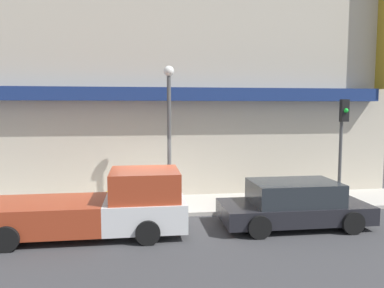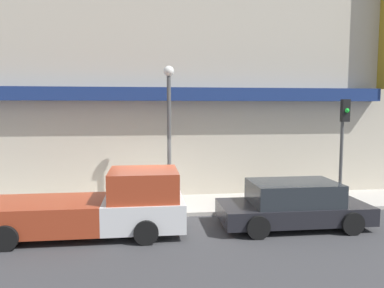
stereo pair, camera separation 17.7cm
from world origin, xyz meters
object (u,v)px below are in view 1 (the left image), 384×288
Objects in this scene: parked_car at (294,204)px; street_lamp at (169,118)px; pickup_truck at (99,207)px; traffic_light at (342,132)px; fire_hydrant at (108,202)px.

street_lamp is (-3.61, 2.37, 2.57)m from parked_car.
pickup_truck is 8.94m from traffic_light.
traffic_light reaches higher than parked_car.
pickup_truck is 4.05m from street_lamp.
pickup_truck is at bearing -132.78° from street_lamp.
traffic_light reaches higher than fire_hydrant.
fire_hydrant is (0.09, 1.78, -0.31)m from pickup_truck.
parked_car is 5.03m from street_lamp.
pickup_truck is 7.78× the size of fire_hydrant.
traffic_light is (8.48, 2.07, 1.93)m from pickup_truck.
fire_hydrant is at bearing -164.42° from street_lamp.
parked_car is at bearing -1.82° from pickup_truck.
parked_car is 5.99m from fire_hydrant.
pickup_truck is 5.81m from parked_car.
pickup_truck reaches higher than fire_hydrant.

